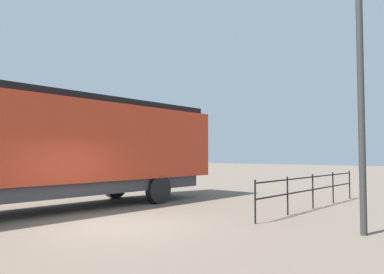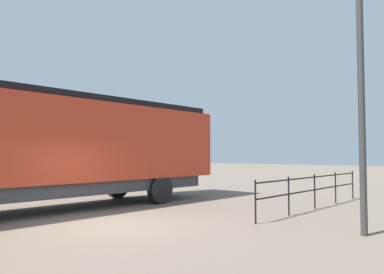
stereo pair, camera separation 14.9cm
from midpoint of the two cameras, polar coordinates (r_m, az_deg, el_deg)
name	(u,v)px [view 2 (the right image)]	position (r m, az deg, el deg)	size (l,w,h in m)	color
ground_plane	(112,226)	(10.43, -11.73, -13.19)	(120.00, 120.00, 0.00)	#756656
locomotive	(26,145)	(13.11, -23.83, -1.07)	(3.05, 16.24, 3.95)	red
lamp_post	(360,17)	(10.27, 24.77, 16.47)	(0.56, 0.56, 7.35)	#2D2D2D
platform_fence	(315,186)	(13.88, 18.63, -7.22)	(0.05, 7.74, 1.21)	black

